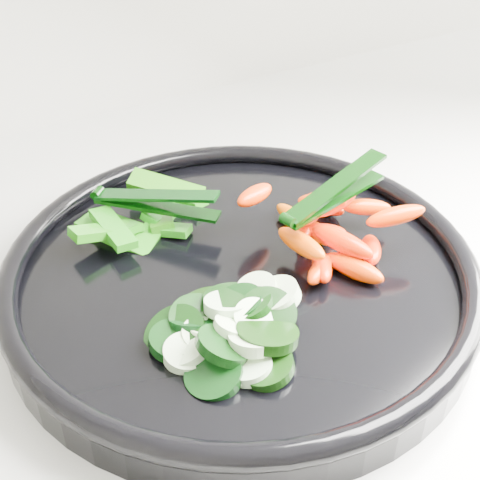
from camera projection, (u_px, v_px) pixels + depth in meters
veggie_tray at (240, 275)px, 0.53m from camera, size 0.41×0.41×0.04m
cucumber_pile at (222, 329)px, 0.46m from camera, size 0.13×0.12×0.04m
carrot_pile at (329, 230)px, 0.54m from camera, size 0.13×0.14×0.05m
pepper_pile at (143, 217)px, 0.58m from camera, size 0.13×0.10×0.03m
tong_carrot at (332, 194)px, 0.53m from camera, size 0.11×0.04×0.02m
tong_pepper at (152, 201)px, 0.56m from camera, size 0.09×0.09×0.02m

